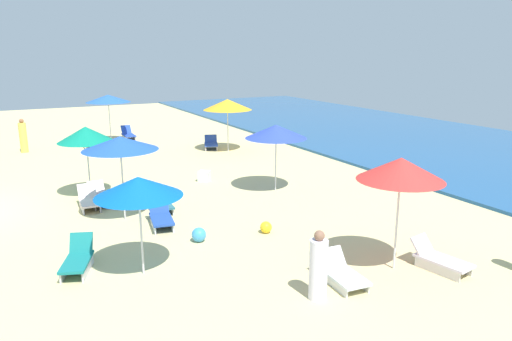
{
  "coord_description": "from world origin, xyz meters",
  "views": [
    {
      "loc": [
        17.17,
        1.66,
        5.05
      ],
      "look_at": [
        2.05,
        9.55,
        0.82
      ],
      "focal_mm": 34.02,
      "sensor_mm": 36.0,
      "label": 1
    }
  ],
  "objects": [
    {
      "name": "umbrella_2",
      "position": [
        2.75,
        4.63,
        2.37
      ],
      "size": [
        2.25,
        2.25,
        2.58
      ],
      "color": "silver",
      "rests_on": "ground_plane"
    },
    {
      "name": "cooler_box_2",
      "position": [
        -0.29,
        8.45,
        0.21
      ],
      "size": [
        0.57,
        0.58,
        0.41
      ],
      "primitive_type": "cube",
      "rotation": [
        0.0,
        0.0,
        0.84
      ],
      "color": "white",
      "rests_on": "ground_plane"
    },
    {
      "name": "umbrella_6",
      "position": [
        9.24,
        9.5,
        2.44
      ],
      "size": [
        2.0,
        2.0,
        2.71
      ],
      "color": "silver",
      "rests_on": "ground_plane"
    },
    {
      "name": "beachgoer_2",
      "position": [
        -9.81,
        2.4,
        0.8
      ],
      "size": [
        0.5,
        0.5,
        1.72
      ],
      "rotation": [
        0.0,
        0.0,
        5.67
      ],
      "color": "#ECD754",
      "rests_on": "ground_plane"
    },
    {
      "name": "lounge_chair_2_0",
      "position": [
        2.46,
        5.82,
        0.25
      ],
      "size": [
        1.43,
        0.7,
        0.69
      ],
      "rotation": [
        0.0,
        0.0,
        1.51
      ],
      "color": "silver",
      "rests_on": "ground_plane"
    },
    {
      "name": "ocean",
      "position": [
        0.0,
        22.69,
        0.06
      ],
      "size": [
        60.0,
        14.62,
        0.12
      ],
      "primitive_type": "cube",
      "color": "#225790",
      "rests_on": "ground_plane"
    },
    {
      "name": "beach_ball_0",
      "position": [
        5.8,
        7.91,
        0.17
      ],
      "size": [
        0.34,
        0.34,
        0.34
      ],
      "primitive_type": "sphere",
      "color": "yellow",
      "rests_on": "ground_plane"
    },
    {
      "name": "lounge_chair_3_0",
      "position": [
        -6.2,
        11.18,
        0.27
      ],
      "size": [
        1.38,
        1.05,
        0.68
      ],
      "rotation": [
        0.0,
        0.0,
        1.21
      ],
      "color": "silver",
      "rests_on": "ground_plane"
    },
    {
      "name": "umbrella_3",
      "position": [
        -5.31,
        11.76,
        2.4
      ],
      "size": [
        2.47,
        2.47,
        2.67
      ],
      "color": "silver",
      "rests_on": "ground_plane"
    },
    {
      "name": "lounge_chair_1_1",
      "position": [
        1.16,
        3.83,
        0.27
      ],
      "size": [
        1.4,
        0.65,
        0.7
      ],
      "rotation": [
        0.0,
        0.0,
        1.54
      ],
      "color": "silver",
      "rests_on": "ground_plane"
    },
    {
      "name": "beach_ball_1",
      "position": [
        5.52,
        5.99,
        0.2
      ],
      "size": [
        0.4,
        0.4,
        0.4
      ],
      "primitive_type": "sphere",
      "color": "#3F9FE0",
      "rests_on": "ground_plane"
    },
    {
      "name": "lounge_chair_6_1",
      "position": [
        9.27,
        7.94,
        0.23
      ],
      "size": [
        1.37,
        0.74,
        0.64
      ],
      "rotation": [
        0.0,
        0.0,
        1.49
      ],
      "color": "silver",
      "rests_on": "ground_plane"
    },
    {
      "name": "beachgoer_0",
      "position": [
        9.6,
        7.06,
        0.69
      ],
      "size": [
        0.49,
        0.49,
        1.51
      ],
      "rotation": [
        0.0,
        0.0,
        1.9
      ],
      "color": "white",
      "rests_on": "ground_plane"
    },
    {
      "name": "umbrella_0",
      "position": [
        2.12,
        10.33,
        2.2
      ],
      "size": [
        2.25,
        2.25,
        2.45
      ],
      "color": "silver",
      "rests_on": "ground_plane"
    },
    {
      "name": "lounge_chair_1_0",
      "position": [
        0.92,
        4.18,
        0.26
      ],
      "size": [
        1.29,
        0.58,
        0.71
      ],
      "rotation": [
        0.0,
        0.0,
        1.59
      ],
      "color": "silver",
      "rests_on": "ground_plane"
    },
    {
      "name": "lounge_chair_4_0",
      "position": [
        5.92,
        2.81,
        0.28
      ],
      "size": [
        1.43,
        0.98,
        0.76
      ],
      "rotation": [
        0.0,
        0.0,
        1.21
      ],
      "color": "silver",
      "rests_on": "ground_plane"
    },
    {
      "name": "lounge_chair_2_1",
      "position": [
        3.89,
        5.43,
        0.28
      ],
      "size": [
        1.4,
        0.79,
        0.81
      ],
      "rotation": [
        0.0,
        0.0,
        1.41
      ],
      "color": "silver",
      "rests_on": "ground_plane"
    },
    {
      "name": "lounge_chair_5_1",
      "position": [
        -9.94,
        5.56,
        0.26
      ],
      "size": [
        1.53,
        0.64,
        0.65
      ],
      "rotation": [
        0.0,
        0.0,
        1.56
      ],
      "color": "silver",
      "rests_on": "ground_plane"
    },
    {
      "name": "umbrella_5",
      "position": [
        -10.42,
        6.85,
        2.49
      ],
      "size": [
        2.42,
        2.42,
        2.7
      ],
      "color": "silver",
      "rests_on": "ground_plane"
    },
    {
      "name": "umbrella_1",
      "position": [
        -0.21,
        4.09,
        2.24
      ],
      "size": [
        1.94,
        1.94,
        2.51
      ],
      "color": "silver",
      "rests_on": "ground_plane"
    },
    {
      "name": "lounge_chair_6_0",
      "position": [
        9.78,
        10.42,
        0.26
      ],
      "size": [
        1.49,
        0.83,
        0.67
      ],
      "rotation": [
        0.0,
        0.0,
        1.75
      ],
      "color": "silver",
      "rests_on": "ground_plane"
    },
    {
      "name": "lounge_chair_5_0",
      "position": [
        -11.11,
        7.98,
        0.28
      ],
      "size": [
        1.39,
        0.6,
        0.76
      ],
      "rotation": [
        0.0,
        0.0,
        1.58
      ],
      "color": "silver",
      "rests_on": "ground_plane"
    },
    {
      "name": "umbrella_4",
      "position": [
        6.76,
        4.14,
        2.11
      ],
      "size": [
        1.98,
        1.98,
        2.33
      ],
      "color": "silver",
      "rests_on": "ground_plane"
    }
  ]
}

